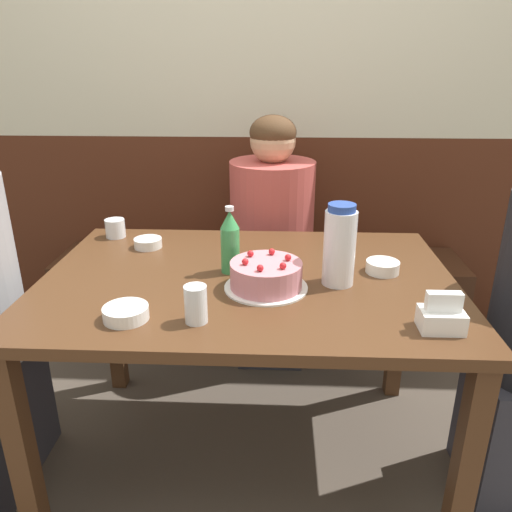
{
  "coord_description": "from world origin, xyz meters",
  "views": [
    {
      "loc": [
        0.09,
        -1.45,
        1.37
      ],
      "look_at": [
        0.02,
        0.05,
        0.77
      ],
      "focal_mm": 35.0,
      "sensor_mm": 36.0,
      "label": 1
    }
  ],
  "objects_px": {
    "birthday_cake": "(266,276)",
    "glass_tumbler_short": "(115,228)",
    "bowl_rice_small": "(126,313)",
    "glass_water_tall": "(196,304)",
    "person_dark_striped": "(272,244)",
    "water_pitcher": "(340,246)",
    "soju_bottle": "(230,241)",
    "bench_seat": "(258,299)",
    "napkin_holder": "(442,316)",
    "bowl_soup_white": "(383,267)",
    "bowl_side_dish": "(148,243)"
  },
  "relations": [
    {
      "from": "birthday_cake",
      "to": "soju_bottle",
      "type": "distance_m",
      "value": 0.18
    },
    {
      "from": "napkin_holder",
      "to": "person_dark_striped",
      "type": "xyz_separation_m",
      "value": [
        -0.45,
        1.03,
        -0.19
      ]
    },
    {
      "from": "bench_seat",
      "to": "glass_water_tall",
      "type": "height_order",
      "value": "glass_water_tall"
    },
    {
      "from": "soju_bottle",
      "to": "bowl_soup_white",
      "type": "distance_m",
      "value": 0.5
    },
    {
      "from": "soju_bottle",
      "to": "bowl_side_dish",
      "type": "height_order",
      "value": "soju_bottle"
    },
    {
      "from": "water_pitcher",
      "to": "birthday_cake",
      "type": "bearing_deg",
      "value": -167.86
    },
    {
      "from": "soju_bottle",
      "to": "napkin_holder",
      "type": "bearing_deg",
      "value": -31.59
    },
    {
      "from": "birthday_cake",
      "to": "bowl_rice_small",
      "type": "relative_size",
      "value": 2.09
    },
    {
      "from": "water_pitcher",
      "to": "person_dark_striped",
      "type": "xyz_separation_m",
      "value": [
        -0.21,
        0.75,
        -0.27
      ]
    },
    {
      "from": "glass_water_tall",
      "to": "bench_seat",
      "type": "bearing_deg",
      "value": 84.14
    },
    {
      "from": "bench_seat",
      "to": "bowl_side_dish",
      "type": "bearing_deg",
      "value": -123.24
    },
    {
      "from": "bowl_side_dish",
      "to": "glass_tumbler_short",
      "type": "relative_size",
      "value": 1.34
    },
    {
      "from": "soju_bottle",
      "to": "glass_tumbler_short",
      "type": "relative_size",
      "value": 2.9
    },
    {
      "from": "bowl_soup_white",
      "to": "bowl_side_dish",
      "type": "xyz_separation_m",
      "value": [
        -0.82,
        0.2,
        -0.0
      ]
    },
    {
      "from": "glass_water_tall",
      "to": "napkin_holder",
      "type": "bearing_deg",
      "value": -1.18
    },
    {
      "from": "birthday_cake",
      "to": "glass_tumbler_short",
      "type": "relative_size",
      "value": 3.33
    },
    {
      "from": "water_pitcher",
      "to": "glass_tumbler_short",
      "type": "distance_m",
      "value": 0.91
    },
    {
      "from": "water_pitcher",
      "to": "glass_tumbler_short",
      "type": "xyz_separation_m",
      "value": [
        -0.82,
        0.4,
        -0.09
      ]
    },
    {
      "from": "soju_bottle",
      "to": "glass_tumbler_short",
      "type": "bearing_deg",
      "value": 146.18
    },
    {
      "from": "soju_bottle",
      "to": "bowl_side_dish",
      "type": "xyz_separation_m",
      "value": [
        -0.32,
        0.21,
        -0.09
      ]
    },
    {
      "from": "napkin_holder",
      "to": "bowl_rice_small",
      "type": "height_order",
      "value": "napkin_holder"
    },
    {
      "from": "birthday_cake",
      "to": "bowl_rice_small",
      "type": "xyz_separation_m",
      "value": [
        -0.37,
        -0.21,
        -0.02
      ]
    },
    {
      "from": "water_pitcher",
      "to": "soju_bottle",
      "type": "xyz_separation_m",
      "value": [
        -0.34,
        0.08,
        -0.02
      ]
    },
    {
      "from": "bowl_rice_small",
      "to": "bench_seat",
      "type": "bearing_deg",
      "value": 74.85
    },
    {
      "from": "glass_tumbler_short",
      "to": "person_dark_striped",
      "type": "bearing_deg",
      "value": 30.64
    },
    {
      "from": "napkin_holder",
      "to": "bowl_side_dish",
      "type": "xyz_separation_m",
      "value": [
        -0.89,
        0.56,
        -0.02
      ]
    },
    {
      "from": "bowl_side_dish",
      "to": "soju_bottle",
      "type": "bearing_deg",
      "value": -33.06
    },
    {
      "from": "bench_seat",
      "to": "bowl_rice_small",
      "type": "height_order",
      "value": "bowl_rice_small"
    },
    {
      "from": "bowl_side_dish",
      "to": "glass_water_tall",
      "type": "distance_m",
      "value": 0.61
    },
    {
      "from": "glass_water_tall",
      "to": "glass_tumbler_short",
      "type": "bearing_deg",
      "value": 122.56
    },
    {
      "from": "bowl_rice_small",
      "to": "glass_water_tall",
      "type": "bearing_deg",
      "value": -1.45
    },
    {
      "from": "birthday_cake",
      "to": "glass_tumbler_short",
      "type": "height_order",
      "value": "birthday_cake"
    },
    {
      "from": "water_pitcher",
      "to": "bowl_rice_small",
      "type": "relative_size",
      "value": 2.09
    },
    {
      "from": "bench_seat",
      "to": "water_pitcher",
      "type": "relative_size",
      "value": 7.86
    },
    {
      "from": "bowl_rice_small",
      "to": "glass_water_tall",
      "type": "relative_size",
      "value": 1.18
    },
    {
      "from": "napkin_holder",
      "to": "bowl_soup_white",
      "type": "height_order",
      "value": "napkin_holder"
    },
    {
      "from": "bowl_side_dish",
      "to": "person_dark_striped",
      "type": "distance_m",
      "value": 0.67
    },
    {
      "from": "water_pitcher",
      "to": "bowl_rice_small",
      "type": "height_order",
      "value": "water_pitcher"
    },
    {
      "from": "bowl_soup_white",
      "to": "glass_water_tall",
      "type": "relative_size",
      "value": 1.05
    },
    {
      "from": "birthday_cake",
      "to": "napkin_holder",
      "type": "height_order",
      "value": "napkin_holder"
    },
    {
      "from": "water_pitcher",
      "to": "soju_bottle",
      "type": "height_order",
      "value": "water_pitcher"
    },
    {
      "from": "glass_water_tall",
      "to": "soju_bottle",
      "type": "bearing_deg",
      "value": 80.16
    },
    {
      "from": "bowl_soup_white",
      "to": "person_dark_striped",
      "type": "xyz_separation_m",
      "value": [
        -0.37,
        0.66,
        -0.17
      ]
    },
    {
      "from": "bowl_soup_white",
      "to": "soju_bottle",
      "type": "bearing_deg",
      "value": -178.13
    },
    {
      "from": "glass_tumbler_short",
      "to": "person_dark_striped",
      "type": "relative_size",
      "value": 0.07
    },
    {
      "from": "bench_seat",
      "to": "glass_tumbler_short",
      "type": "distance_m",
      "value": 0.89
    },
    {
      "from": "person_dark_striped",
      "to": "bowl_rice_small",
      "type": "bearing_deg",
      "value": -20.17
    },
    {
      "from": "napkin_holder",
      "to": "bowl_side_dish",
      "type": "height_order",
      "value": "napkin_holder"
    },
    {
      "from": "water_pitcher",
      "to": "napkin_holder",
      "type": "distance_m",
      "value": 0.37
    },
    {
      "from": "bench_seat",
      "to": "bowl_side_dish",
      "type": "height_order",
      "value": "bowl_side_dish"
    }
  ]
}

